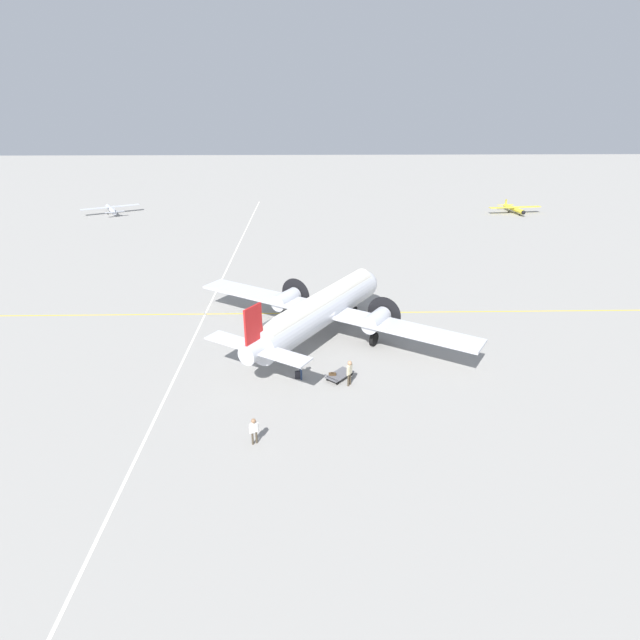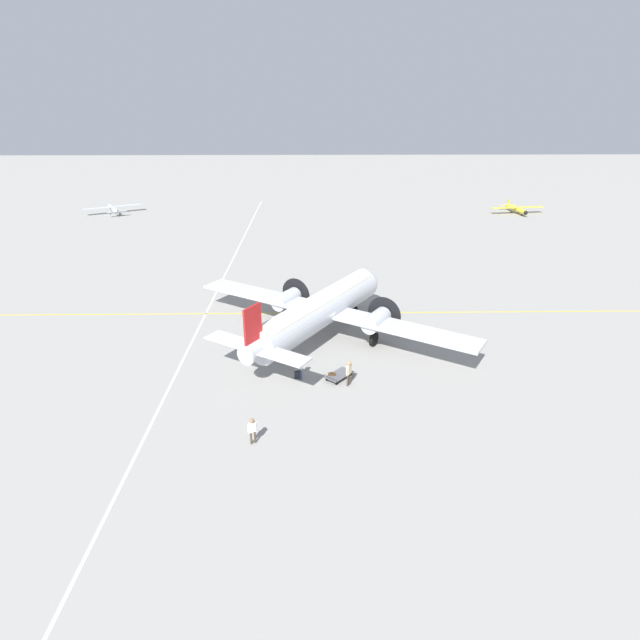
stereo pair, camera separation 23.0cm
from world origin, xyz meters
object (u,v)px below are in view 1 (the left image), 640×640
object	(u,v)px
airliner_main	(323,308)
baggage_cart	(339,375)
crew_foreground	(254,429)
light_aircraft_distant	(111,209)
passenger_boarding	(349,370)
ramp_agent	(301,364)
suitcase_upright_spare	(332,376)
suitcase_near_door	(298,375)
light_aircraft_taxiing	(515,209)

from	to	relation	value
airliner_main	baggage_cart	bearing A→B (deg)	-138.80
crew_foreground	light_aircraft_distant	distance (m)	69.83
passenger_boarding	baggage_cart	size ratio (longest dim) A/B	0.83
passenger_boarding	ramp_agent	distance (m)	3.38
crew_foreground	suitcase_upright_spare	distance (m)	8.35
passenger_boarding	suitcase_near_door	distance (m)	3.69
baggage_cart	light_aircraft_taxiing	xyz separation A→B (m)	(32.99, 54.54, 0.50)
crew_foreground	suitcase_upright_spare	size ratio (longest dim) A/B	3.05
light_aircraft_taxiing	baggage_cart	bearing A→B (deg)	-38.35
suitcase_upright_spare	light_aircraft_distant	bearing A→B (deg)	122.03
crew_foreground	baggage_cart	xyz separation A→B (m)	(5.13, 7.02, -0.73)
passenger_boarding	ramp_agent	size ratio (longest dim) A/B	1.00
ramp_agent	baggage_cart	bearing A→B (deg)	-103.70
crew_foreground	passenger_boarding	size ratio (longest dim) A/B	0.89
crew_foreground	ramp_agent	xyz separation A→B (m)	(2.48, 7.03, 0.12)
passenger_boarding	light_aircraft_taxiing	world-z (taller)	passenger_boarding
light_aircraft_distant	light_aircraft_taxiing	world-z (taller)	light_aircraft_distant
suitcase_near_door	suitcase_upright_spare	bearing A→B (deg)	-4.25
airliner_main	baggage_cart	world-z (taller)	airliner_main
crew_foreground	light_aircraft_taxiing	bearing A→B (deg)	30.00
crew_foreground	suitcase_near_door	distance (m)	7.47
ramp_agent	airliner_main	bearing A→B (deg)	-27.59
light_aircraft_distant	suitcase_upright_spare	bearing A→B (deg)	-177.73
airliner_main	light_aircraft_taxiing	size ratio (longest dim) A/B	2.44
crew_foreground	ramp_agent	bearing A→B (deg)	42.34
passenger_boarding	suitcase_upright_spare	distance (m)	1.61
airliner_main	baggage_cart	distance (m)	7.12
airliner_main	light_aircraft_distant	distance (m)	60.10
crew_foreground	passenger_boarding	distance (m)	8.39
crew_foreground	light_aircraft_taxiing	world-z (taller)	light_aircraft_taxiing
light_aircraft_distant	ramp_agent	bearing A→B (deg)	-179.28
airliner_main	suitcase_upright_spare	distance (m)	7.19
passenger_boarding	baggage_cart	world-z (taller)	passenger_boarding
airliner_main	crew_foreground	size ratio (longest dim) A/B	13.52
crew_foreground	ramp_agent	size ratio (longest dim) A/B	0.89
suitcase_upright_spare	light_aircraft_distant	world-z (taller)	light_aircraft_distant
ramp_agent	suitcase_upright_spare	world-z (taller)	ramp_agent
light_aircraft_taxiing	suitcase_near_door	bearing A→B (deg)	-40.53
light_aircraft_distant	airliner_main	bearing A→B (deg)	-174.65
ramp_agent	suitcase_upright_spare	distance (m)	2.33
airliner_main	ramp_agent	distance (m)	7.03
crew_foreground	baggage_cart	distance (m)	8.73
ramp_agent	light_aircraft_taxiing	xyz separation A→B (m)	(35.64, 54.53, -0.35)
passenger_boarding	ramp_agent	xyz separation A→B (m)	(-3.25, 0.91, 0.00)
airliner_main	baggage_cart	xyz separation A→B (m)	(0.97, -6.70, -2.19)
ramp_agent	light_aircraft_distant	size ratio (longest dim) A/B	0.21
passenger_boarding	baggage_cart	xyz separation A→B (m)	(-0.60, 0.90, -0.85)
crew_foreground	light_aircraft_distant	size ratio (longest dim) A/B	0.19
crew_foreground	airliner_main	bearing A→B (deg)	44.91
airliner_main	passenger_boarding	distance (m)	7.89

